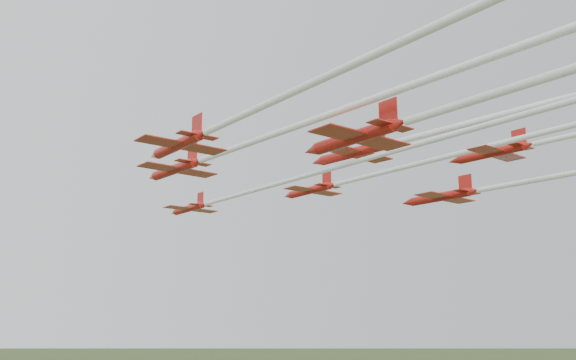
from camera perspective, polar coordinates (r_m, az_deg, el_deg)
jet_lead at (r=81.94m, az=-2.35°, el=-0.73°), size 8.31×67.19×2.44m
jet_row2_left at (r=63.40m, az=-1.81°, el=3.90°), size 11.28×68.96×2.85m
jet_row2_right at (r=78.22m, az=10.22°, el=1.12°), size 8.80×65.34×2.60m
jet_row3_left at (r=46.73m, az=0.89°, el=8.04°), size 8.64×67.30×2.57m
jet_row3_mid at (r=65.61m, az=11.62°, el=3.87°), size 10.42×45.19×2.74m
jet_row3_right at (r=78.56m, az=22.67°, el=0.31°), size 10.88×63.52×2.85m
jet_row4_left at (r=47.91m, az=18.05°, el=7.39°), size 9.93×60.35×2.93m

